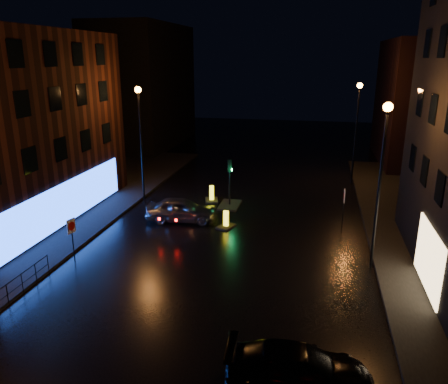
% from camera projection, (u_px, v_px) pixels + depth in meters
% --- Properties ---
extents(ground, '(120.00, 120.00, 0.00)m').
position_uv_depth(ground, '(192.00, 314.00, 18.37)').
color(ground, black).
rests_on(ground, ground).
extents(pavement_left, '(12.00, 44.00, 0.15)m').
position_uv_depth(pavement_left, '(21.00, 221.00, 28.63)').
color(pavement_left, black).
rests_on(pavement_left, ground).
extents(building_far_left, '(8.00, 16.00, 14.00)m').
position_uv_depth(building_far_left, '(144.00, 86.00, 52.19)').
color(building_far_left, black).
rests_on(building_far_left, ground).
extents(building_far_right, '(8.00, 14.00, 12.00)m').
position_uv_depth(building_far_right, '(425.00, 102.00, 43.45)').
color(building_far_right, black).
rests_on(building_far_right, ground).
extents(street_lamp_lfar, '(0.44, 0.44, 8.37)m').
position_uv_depth(street_lamp_lfar, '(140.00, 126.00, 31.36)').
color(street_lamp_lfar, black).
rests_on(street_lamp_lfar, ground).
extents(street_lamp_rnear, '(0.44, 0.44, 8.37)m').
position_uv_depth(street_lamp_rnear, '(382.00, 162.00, 20.75)').
color(street_lamp_rnear, black).
rests_on(street_lamp_rnear, ground).
extents(street_lamp_rfar, '(0.44, 0.44, 8.37)m').
position_uv_depth(street_lamp_rfar, '(357.00, 118.00, 35.69)').
color(street_lamp_rfar, black).
rests_on(street_lamp_rfar, ground).
extents(traffic_signal, '(1.40, 2.40, 3.45)m').
position_uv_depth(traffic_signal, '(230.00, 199.00, 31.53)').
color(traffic_signal, black).
rests_on(traffic_signal, ground).
extents(guard_railing, '(0.05, 6.04, 1.00)m').
position_uv_depth(guard_railing, '(7.00, 290.00, 18.82)').
color(guard_railing, black).
rests_on(guard_railing, ground).
extents(silver_hatchback, '(4.79, 2.39, 1.57)m').
position_uv_depth(silver_hatchback, '(182.00, 210.00, 28.56)').
color(silver_hatchback, '#929499').
rests_on(silver_hatchback, ground).
extents(dark_sedan, '(4.87, 2.21, 1.38)m').
position_uv_depth(dark_sedan, '(299.00, 368.00, 14.15)').
color(dark_sedan, black).
rests_on(dark_sedan, ground).
extents(bollard_near, '(1.21, 1.47, 1.10)m').
position_uv_depth(bollard_near, '(226.00, 224.00, 27.64)').
color(bollard_near, black).
rests_on(bollard_near, ground).
extents(bollard_far, '(1.26, 1.57, 1.20)m').
position_uv_depth(bollard_far, '(212.00, 198.00, 32.66)').
color(bollard_far, black).
rests_on(bollard_far, ground).
extents(road_sign_left, '(0.17, 0.57, 2.35)m').
position_uv_depth(road_sign_left, '(72.00, 230.00, 22.67)').
color(road_sign_left, black).
rests_on(road_sign_left, ground).
extents(road_sign_right, '(0.08, 0.59, 2.42)m').
position_uv_depth(road_sign_right, '(344.00, 199.00, 27.38)').
color(road_sign_right, black).
rests_on(road_sign_right, ground).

